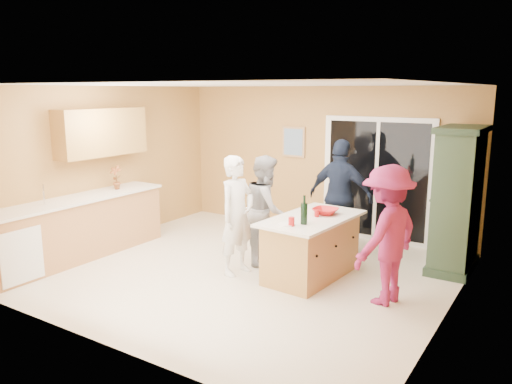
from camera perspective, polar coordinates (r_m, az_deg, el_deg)
The scene contains 22 objects.
floor at distance 7.20m, azimuth -1.45°, elevation -9.01°, with size 5.50×5.50×0.00m, color beige.
ceiling at distance 6.74m, azimuth -1.57°, elevation 12.15°, with size 5.50×5.00×0.10m, color silver.
wall_back at distance 9.01m, azimuth 7.44°, elevation 3.62°, with size 5.50×0.10×2.60m, color tan.
wall_front at distance 5.03m, azimuth -17.67°, elevation -3.15°, with size 5.50×0.10×2.60m, color tan.
wall_left at distance 8.68m, azimuth -16.76°, elevation 2.92°, with size 0.10×5.00×2.60m, color tan.
wall_right at distance 5.81m, azimuth 21.60°, elevation -1.48°, with size 0.10×5.00×2.60m, color tan.
left_cabinet_run at distance 7.98m, azimuth -20.68°, elevation -4.23°, with size 0.65×3.05×1.24m.
upper_cabinets at distance 8.35m, azimuth -17.23°, elevation 6.55°, with size 0.35×1.60×0.75m, color #AA7342.
sliding_door at distance 8.63m, azimuth 13.61°, elevation 1.36°, with size 1.90×0.07×2.10m.
framed_picture at distance 9.20m, azimuth 4.31°, elevation 5.73°, with size 0.46×0.04×0.56m.
kitchen_island at distance 6.92m, azimuth 6.34°, elevation -6.46°, with size 0.99×1.67×0.84m.
green_hutch at distance 7.55m, azimuth 22.02°, elevation -1.00°, with size 0.59×1.11×2.05m.
woman_white at distance 6.89m, azimuth -2.17°, elevation -2.71°, with size 0.61×0.40×1.66m, color white.
woman_grey at distance 7.38m, azimuth 1.19°, elevation -1.98°, with size 0.78×0.61×1.61m, color #9A9A9D.
woman_navy at distance 7.91m, azimuth 9.65°, elevation -0.51°, with size 1.05×0.44×1.79m, color #182235.
woman_magenta at distance 6.14m, azimuth 14.73°, elevation -4.78°, with size 1.09×0.63×1.68m, color #972157.
serving_bowl at distance 6.97m, azimuth 7.94°, elevation -2.18°, with size 0.34×0.34×0.08m, color #B11315.
tulip_vase at distance 8.44m, azimuth -15.70°, elevation 1.64°, with size 0.21×0.14×0.40m, color red.
tumbler_near at distance 6.32m, azimuth 4.07°, elevation -3.39°, with size 0.08×0.08×0.11m, color #B11315.
tumbler_far at distance 6.81m, azimuth 6.96°, elevation -2.44°, with size 0.06×0.06×0.09m, color #B11315.
wine_bottle at distance 6.40m, azimuth 5.51°, elevation -2.41°, with size 0.09×0.09×0.38m.
white_plate at distance 6.38m, azimuth 3.51°, elevation -3.70°, with size 0.22×0.22×0.02m, color white.
Camera 1 is at (3.78, -5.59, 2.53)m, focal length 35.00 mm.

